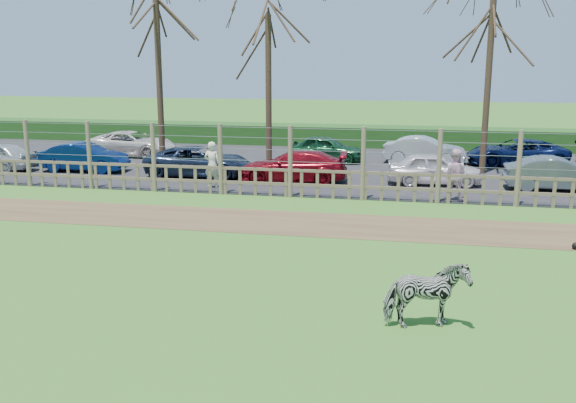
% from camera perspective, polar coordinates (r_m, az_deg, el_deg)
% --- Properties ---
extents(ground, '(120.00, 120.00, 0.00)m').
position_cam_1_polar(ground, '(14.83, -5.69, -6.08)').
color(ground, '#568734').
rests_on(ground, ground).
extents(dirt_strip, '(34.00, 2.80, 0.01)m').
position_cam_1_polar(dirt_strip, '(19.00, -1.80, -1.79)').
color(dirt_strip, brown).
rests_on(dirt_strip, ground).
extents(asphalt, '(44.00, 13.00, 0.04)m').
position_cam_1_polar(asphalt, '(28.62, 2.66, 3.16)').
color(asphalt, '#232326').
rests_on(asphalt, ground).
extents(hedge, '(46.00, 2.00, 1.10)m').
position_cam_1_polar(hedge, '(35.42, 4.36, 5.84)').
color(hedge, '#1E4716').
rests_on(hedge, ground).
extents(fence, '(30.16, 0.16, 2.50)m').
position_cam_1_polar(fence, '(22.17, 0.20, 2.43)').
color(fence, brown).
rests_on(fence, ground).
extents(tree_left, '(4.80, 4.80, 7.88)m').
position_cam_1_polar(tree_left, '(28.03, -11.54, 14.21)').
color(tree_left, '#3D2B1E').
rests_on(tree_left, ground).
extents(tree_mid, '(4.80, 4.80, 6.83)m').
position_cam_1_polar(tree_mid, '(27.61, -1.76, 12.92)').
color(tree_mid, '#3D2B1E').
rests_on(tree_mid, ground).
extents(tree_right, '(4.80, 4.80, 7.35)m').
position_cam_1_polar(tree_right, '(27.58, 17.56, 13.13)').
color(tree_right, '#3D2B1E').
rests_on(tree_right, ground).
extents(zebra, '(1.61, 1.11, 1.24)m').
position_cam_1_polar(zebra, '(11.79, 12.18, -8.14)').
color(zebra, gray).
rests_on(zebra, ground).
extents(visitor_a, '(0.68, 0.50, 1.72)m').
position_cam_1_polar(visitor_a, '(23.72, -6.75, 3.26)').
color(visitor_a, beige).
rests_on(visitor_a, asphalt).
extents(visitor_b, '(1.00, 0.87, 1.72)m').
position_cam_1_polar(visitor_b, '(22.31, 14.58, 2.34)').
color(visitor_b, '#F0B9D7').
rests_on(visitor_b, asphalt).
extents(crow, '(0.25, 0.19, 0.20)m').
position_cam_1_polar(crow, '(17.81, 24.25, -3.61)').
color(crow, black).
rests_on(crow, ground).
extents(car_1, '(3.69, 1.40, 1.20)m').
position_cam_1_polar(car_1, '(28.43, -17.68, 3.77)').
color(car_1, '#081E52').
rests_on(car_1, asphalt).
extents(car_2, '(4.38, 2.12, 1.20)m').
position_cam_1_polar(car_2, '(26.21, -7.91, 3.54)').
color(car_2, '#1A253A').
rests_on(car_2, asphalt).
extents(car_3, '(4.24, 1.96, 1.20)m').
position_cam_1_polar(car_3, '(24.87, 0.52, 3.17)').
color(car_3, maroon).
rests_on(car_3, asphalt).
extents(car_4, '(3.61, 1.64, 1.20)m').
position_cam_1_polar(car_4, '(24.89, 12.88, 2.86)').
color(car_4, white).
rests_on(car_4, asphalt).
extents(car_5, '(3.65, 1.28, 1.20)m').
position_cam_1_polar(car_5, '(25.12, 22.79, 2.27)').
color(car_5, slate).
rests_on(car_5, asphalt).
extents(car_8, '(4.37, 2.11, 1.20)m').
position_cam_1_polar(car_8, '(32.36, -13.71, 5.03)').
color(car_8, silver).
rests_on(car_8, asphalt).
extents(car_10, '(3.64, 1.73, 1.20)m').
position_cam_1_polar(car_10, '(29.73, 3.39, 4.72)').
color(car_10, '#174B28').
rests_on(car_10, asphalt).
extents(car_11, '(3.76, 1.65, 1.20)m').
position_cam_1_polar(car_11, '(29.86, 12.04, 4.49)').
color(car_11, silver).
rests_on(car_11, asphalt).
extents(car_12, '(4.46, 2.31, 1.20)m').
position_cam_1_polar(car_12, '(30.15, 19.67, 4.11)').
color(car_12, '#0B163D').
rests_on(car_12, asphalt).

